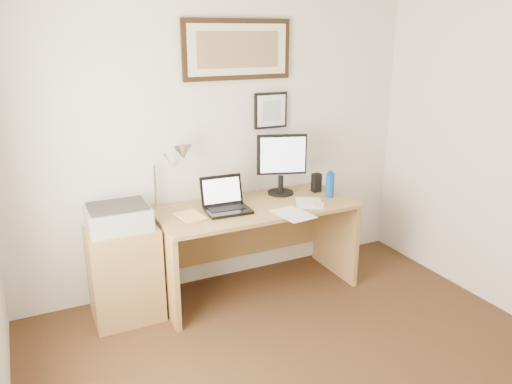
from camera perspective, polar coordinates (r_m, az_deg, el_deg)
wall_back at (r=4.14m, az=-4.07°, el=6.18°), size 3.50×0.02×2.50m
side_cabinet at (r=3.90m, az=-14.76°, el=-8.97°), size 0.50×0.40×0.73m
water_bottle at (r=4.24m, az=8.44°, el=0.79°), size 0.07×0.07×0.21m
bottle_cap at (r=4.21m, az=8.51°, el=2.26°), size 0.04×0.04×0.02m
speaker at (r=4.37m, az=6.92°, el=1.06°), size 0.07×0.06×0.16m
paper_sheet_a at (r=3.84m, az=4.25°, el=-2.53°), size 0.27×0.36×0.00m
paper_sheet_b at (r=4.09m, az=6.08°, el=-1.25°), size 0.32×0.36×0.00m
sticky_pad at (r=4.06m, az=7.14°, el=-1.37°), size 0.11×0.11×0.01m
marker_pen at (r=4.03m, az=7.23°, el=-1.52°), size 0.14×0.06×0.02m
book at (r=3.75m, az=-8.75°, el=-3.06°), size 0.21×0.26×0.02m
desk at (r=4.16m, az=-0.46°, el=-4.30°), size 1.60×0.70×0.75m
laptop at (r=3.90m, az=-3.48°, el=-1.29°), size 0.35×0.31×0.26m
lcd_monitor at (r=4.22m, az=2.94°, el=3.52°), size 0.41×0.22×0.52m
printer at (r=3.72m, az=-15.46°, el=-2.75°), size 0.44×0.34×0.18m
desk_lamp at (r=3.85m, az=-8.66°, el=4.17°), size 0.29×0.27×0.53m
picture_large at (r=4.09m, az=-2.11°, el=15.96°), size 0.92×0.04×0.47m
picture_small at (r=4.27m, az=1.70°, el=9.29°), size 0.30×0.03×0.30m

